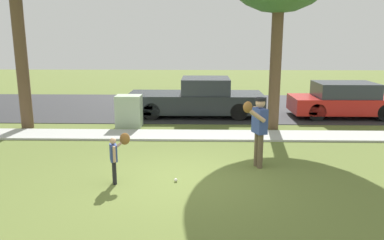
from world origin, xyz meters
The scene contains 9 objects.
ground_plane centered at (0.00, 3.50, 0.00)m, with size 48.00×48.00×0.00m, color olive.
sidewalk_strip centered at (0.00, 3.60, 0.03)m, with size 36.00×1.20×0.06m, color #B2B2AD.
road_surface centered at (0.00, 8.60, 0.01)m, with size 36.00×6.80×0.02m, color #2D2D30.
person_adult centered at (1.70, 0.77, 1.05)m, with size 0.64×0.77×1.67m.
person_child centered at (-1.41, -0.28, 0.68)m, with size 0.44×0.51×1.05m.
baseball centered at (-0.18, -0.21, 0.04)m, with size 0.07×0.07×0.07m, color white.
utility_cabinet centered at (-2.11, 4.77, 0.55)m, with size 0.86×0.66×1.10m, color #9EB293.
parked_pickup_dark centered at (0.22, 6.72, 0.67)m, with size 5.20×1.95×1.48m.
parked_hatchback_red centered at (5.85, 6.62, 0.66)m, with size 4.00×1.75×1.33m.
Camera 1 is at (0.36, -7.82, 3.06)m, focal length 35.24 mm.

